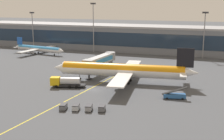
{
  "coord_description": "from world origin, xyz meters",
  "views": [
    {
      "loc": [
        35.11,
        -81.71,
        26.11
      ],
      "look_at": [
        2.84,
        8.98,
        4.5
      ],
      "focal_mm": 48.9,
      "sensor_mm": 36.0,
      "label": 1
    }
  ],
  "objects_px": {
    "fuel_tanker": "(66,82)",
    "baggage_cart_1": "(76,107)",
    "main_airliner": "(123,70)",
    "baggage_cart_2": "(89,108)",
    "baggage_cart_0": "(63,107)",
    "baggage_cart_3": "(102,108)",
    "commuter_jet_near": "(39,49)",
    "belt_loader": "(174,95)"
  },
  "relations": [
    {
      "from": "belt_loader",
      "to": "baggage_cart_2",
      "type": "bearing_deg",
      "value": -137.99
    },
    {
      "from": "belt_loader",
      "to": "baggage_cart_0",
      "type": "height_order",
      "value": "belt_loader"
    },
    {
      "from": "fuel_tanker",
      "to": "baggage_cart_3",
      "type": "height_order",
      "value": "fuel_tanker"
    },
    {
      "from": "main_airliner",
      "to": "fuel_tanker",
      "type": "bearing_deg",
      "value": -143.2
    },
    {
      "from": "main_airliner",
      "to": "fuel_tanker",
      "type": "height_order",
      "value": "main_airliner"
    },
    {
      "from": "main_airliner",
      "to": "baggage_cart_3",
      "type": "xyz_separation_m",
      "value": [
        3.21,
        -27.23,
        -3.43
      ]
    },
    {
      "from": "fuel_tanker",
      "to": "baggage_cart_3",
      "type": "bearing_deg",
      "value": -40.98
    },
    {
      "from": "baggage_cart_1",
      "to": "baggage_cart_3",
      "type": "xyz_separation_m",
      "value": [
        6.22,
        1.49,
        0.0
      ]
    },
    {
      "from": "fuel_tanker",
      "to": "baggage_cart_0",
      "type": "height_order",
      "value": "fuel_tanker"
    },
    {
      "from": "main_airliner",
      "to": "belt_loader",
      "type": "distance_m",
      "value": 21.96
    },
    {
      "from": "baggage_cart_1",
      "to": "baggage_cart_2",
      "type": "distance_m",
      "value": 3.2
    },
    {
      "from": "baggage_cart_1",
      "to": "baggage_cart_0",
      "type": "bearing_deg",
      "value": -166.57
    },
    {
      "from": "main_airliner",
      "to": "commuter_jet_near",
      "type": "bearing_deg",
      "value": 145.34
    },
    {
      "from": "belt_loader",
      "to": "commuter_jet_near",
      "type": "height_order",
      "value": "commuter_jet_near"
    },
    {
      "from": "main_airliner",
      "to": "baggage_cart_3",
      "type": "bearing_deg",
      "value": -83.28
    },
    {
      "from": "baggage_cart_0",
      "to": "baggage_cart_3",
      "type": "bearing_deg",
      "value": 13.43
    },
    {
      "from": "fuel_tanker",
      "to": "baggage_cart_2",
      "type": "height_order",
      "value": "fuel_tanker"
    },
    {
      "from": "baggage_cart_3",
      "to": "fuel_tanker",
      "type": "bearing_deg",
      "value": 139.02
    },
    {
      "from": "belt_loader",
      "to": "baggage_cart_3",
      "type": "relative_size",
      "value": 2.39
    },
    {
      "from": "main_airliner",
      "to": "fuel_tanker",
      "type": "xyz_separation_m",
      "value": [
        -15.12,
        -11.31,
        -2.47
      ]
    },
    {
      "from": "main_airliner",
      "to": "baggage_cart_1",
      "type": "bearing_deg",
      "value": -95.99
    },
    {
      "from": "main_airliner",
      "to": "baggage_cart_1",
      "type": "height_order",
      "value": "main_airliner"
    },
    {
      "from": "baggage_cart_2",
      "to": "baggage_cart_3",
      "type": "height_order",
      "value": "same"
    },
    {
      "from": "fuel_tanker",
      "to": "baggage_cart_2",
      "type": "relative_size",
      "value": 3.77
    },
    {
      "from": "baggage_cart_0",
      "to": "baggage_cart_2",
      "type": "relative_size",
      "value": 1.0
    },
    {
      "from": "baggage_cart_3",
      "to": "commuter_jet_near",
      "type": "bearing_deg",
      "value": 132.26
    },
    {
      "from": "main_airliner",
      "to": "baggage_cart_2",
      "type": "distance_m",
      "value": 28.18
    },
    {
      "from": "baggage_cart_2",
      "to": "commuter_jet_near",
      "type": "xyz_separation_m",
      "value": [
        -58.02,
        68.03,
        1.88
      ]
    },
    {
      "from": "baggage_cart_3",
      "to": "baggage_cart_1",
      "type": "bearing_deg",
      "value": -166.57
    },
    {
      "from": "baggage_cart_0",
      "to": "baggage_cart_3",
      "type": "xyz_separation_m",
      "value": [
        9.34,
        2.23,
        0.0
      ]
    },
    {
      "from": "fuel_tanker",
      "to": "baggage_cart_2",
      "type": "xyz_separation_m",
      "value": [
        15.21,
        -16.66,
        -0.96
      ]
    },
    {
      "from": "baggage_cart_2",
      "to": "commuter_jet_near",
      "type": "bearing_deg",
      "value": 130.46
    },
    {
      "from": "fuel_tanker",
      "to": "baggage_cart_1",
      "type": "bearing_deg",
      "value": -55.19
    },
    {
      "from": "belt_loader",
      "to": "commuter_jet_near",
      "type": "bearing_deg",
      "value": 146.04
    },
    {
      "from": "belt_loader",
      "to": "baggage_cart_1",
      "type": "height_order",
      "value": "belt_loader"
    },
    {
      "from": "fuel_tanker",
      "to": "baggage_cart_0",
      "type": "distance_m",
      "value": 20.28
    },
    {
      "from": "baggage_cart_0",
      "to": "baggage_cart_3",
      "type": "relative_size",
      "value": 1.0
    },
    {
      "from": "main_airliner",
      "to": "baggage_cart_0",
      "type": "height_order",
      "value": "main_airliner"
    },
    {
      "from": "belt_loader",
      "to": "fuel_tanker",
      "type": "bearing_deg",
      "value": 179.83
    },
    {
      "from": "baggage_cart_0",
      "to": "baggage_cart_2",
      "type": "bearing_deg",
      "value": 13.43
    },
    {
      "from": "main_airliner",
      "to": "fuel_tanker",
      "type": "distance_m",
      "value": 19.04
    },
    {
      "from": "commuter_jet_near",
      "to": "fuel_tanker",
      "type": "bearing_deg",
      "value": -50.19
    }
  ]
}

